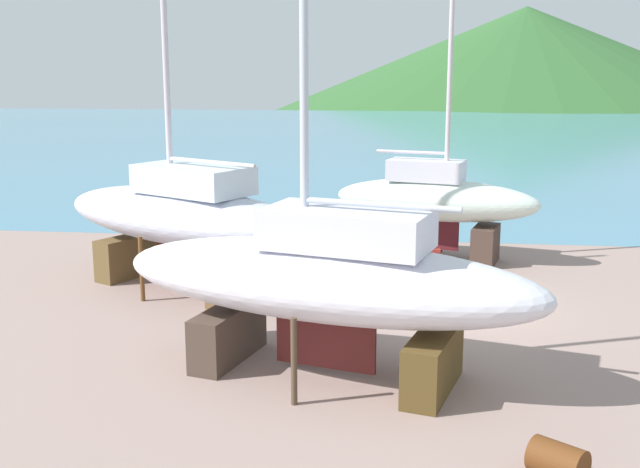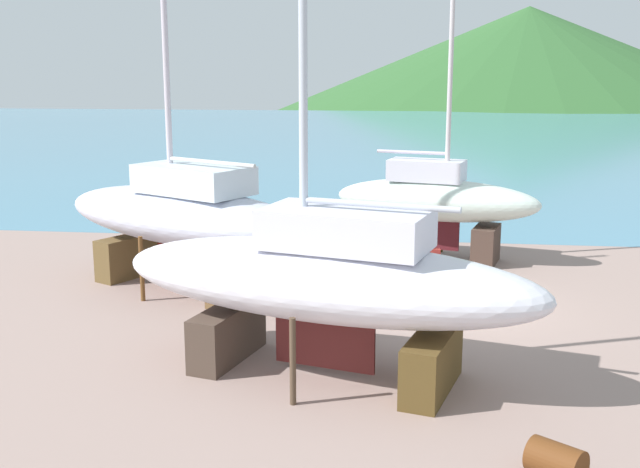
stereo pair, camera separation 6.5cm
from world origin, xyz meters
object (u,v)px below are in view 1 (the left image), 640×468
Objects in this scene: barrel_rust_mid at (558,461)px; sailboat_large_starboard at (184,216)px; worker at (431,269)px; sailboat_far_slipway at (327,278)px; sailboat_mid_port at (434,201)px.

sailboat_large_starboard is at bearing 132.10° from barrel_rust_mid.
sailboat_large_starboard is at bearing -99.82° from worker.
sailboat_large_starboard reaches higher than barrel_rust_mid.
sailboat_large_starboard is 7.65× the size of worker.
worker is at bearing -154.51° from sailboat_large_starboard.
sailboat_mid_port is (2.36, 10.16, -0.13)m from sailboat_far_slipway.
sailboat_mid_port is 12.92× the size of barrel_rust_mid.
worker is 9.36m from barrel_rust_mid.
barrel_rust_mid is (1.59, -13.83, -1.62)m from sailboat_mid_port.
worker is at bearing -96.70° from sailboat_far_slipway.
sailboat_large_starboard is 12.99m from barrel_rust_mid.
sailboat_large_starboard is (-7.04, -4.28, 0.17)m from sailboat_mid_port.
sailboat_far_slipway is at bearing -88.61° from sailboat_mid_port.
sailboat_mid_port is at bearing -120.12° from sailboat_large_starboard.
sailboat_mid_port is 4.77m from worker.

